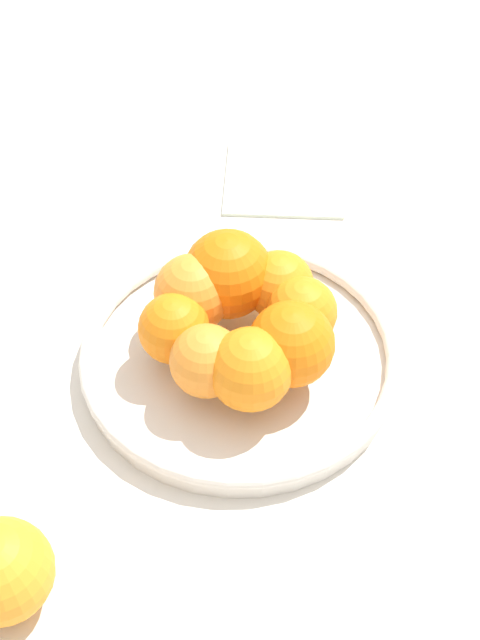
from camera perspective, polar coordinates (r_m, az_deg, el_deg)
ground_plane at (r=0.84m, az=0.00°, el=-2.97°), size 4.00×4.00×0.00m
fruit_bowl at (r=0.83m, az=0.00°, el=-2.34°), size 0.30×0.30×0.03m
orange_pile at (r=0.79m, az=0.04°, el=0.22°), size 0.18×0.18×0.08m
stray_orange at (r=0.70m, az=-15.05°, el=-15.26°), size 0.08×0.08×0.08m
napkin_folded at (r=1.04m, az=2.82°, el=9.08°), size 0.18×0.18×0.01m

